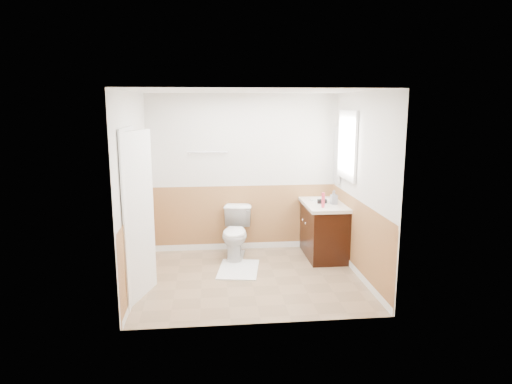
{
  "coord_description": "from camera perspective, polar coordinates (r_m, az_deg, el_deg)",
  "views": [
    {
      "loc": [
        -0.53,
        -5.8,
        2.35
      ],
      "look_at": [
        0.1,
        0.25,
        1.15
      ],
      "focal_mm": 31.71,
      "sensor_mm": 36.0,
      "label": 1
    }
  ],
  "objects": [
    {
      "name": "soap_dispenser",
      "position": [
        6.92,
        9.81,
        -0.66
      ],
      "size": [
        0.1,
        0.1,
        0.21
      ],
      "primitive_type": "imported",
      "rotation": [
        0.0,
        0.0,
        0.02
      ],
      "color": "gray",
      "rests_on": "countertop"
    },
    {
      "name": "door_frame",
      "position": [
        5.6,
        -15.51,
        -2.92
      ],
      "size": [
        0.02,
        0.92,
        2.1
      ],
      "primitive_type": "cube",
      "color": "white",
      "rests_on": "wall_left"
    },
    {
      "name": "wall_right",
      "position": [
        6.25,
        13.12,
        0.72
      ],
      "size": [
        0.0,
        3.0,
        3.0
      ],
      "primitive_type": "plane",
      "rotation": [
        1.57,
        0.0,
        -1.57
      ],
      "color": "silver",
      "rests_on": "floor"
    },
    {
      "name": "vanity_knob_left",
      "position": [
        6.95,
        6.27,
        -3.93
      ],
      "size": [
        0.03,
        0.03,
        0.03
      ],
      "primitive_type": "sphere",
      "color": "silver",
      "rests_on": "vanity_cabinet"
    },
    {
      "name": "door",
      "position": [
        5.59,
        -14.74,
        -3.01
      ],
      "size": [
        0.29,
        0.78,
        2.04
      ],
      "primitive_type": "cube",
      "rotation": [
        0.0,
        0.0,
        -0.31
      ],
      "color": "white",
      "rests_on": "wall_left"
    },
    {
      "name": "faucet",
      "position": [
        7.21,
        9.64,
        -0.44
      ],
      "size": [
        0.02,
        0.02,
        0.14
      ],
      "primitive_type": "cylinder",
      "color": "#B9BAC0",
      "rests_on": "countertop"
    },
    {
      "name": "hair_dryer_handle",
      "position": [
        6.95,
        8.04,
        -1.37
      ],
      "size": [
        0.03,
        0.03,
        0.07
      ],
      "primitive_type": "cylinder",
      "color": "black",
      "rests_on": "countertop"
    },
    {
      "name": "wall_back",
      "position": [
        7.21,
        -1.66,
        2.38
      ],
      "size": [
        3.0,
        0.0,
        3.0
      ],
      "primitive_type": "plane",
      "rotation": [
        1.57,
        0.0,
        0.0
      ],
      "color": "silver",
      "rests_on": "floor"
    },
    {
      "name": "mirror_panel",
      "position": [
        7.24,
        10.22,
        4.63
      ],
      "size": [
        0.02,
        0.35,
        0.9
      ],
      "primitive_type": "cube",
      "color": "silver",
      "rests_on": "wall_right"
    },
    {
      "name": "door_knob",
      "position": [
        5.91,
        -13.66,
        -2.88
      ],
      "size": [
        0.06,
        0.06,
        0.06
      ],
      "primitive_type": "sphere",
      "color": "silver",
      "rests_on": "door"
    },
    {
      "name": "tp_sheet",
      "position": [
        7.26,
        -2.37,
        -2.88
      ],
      "size": [
        0.1,
        0.01,
        0.16
      ],
      "primitive_type": "cube",
      "color": "white",
      "rests_on": "tp_roll"
    },
    {
      "name": "window_frame",
      "position": [
        6.73,
        11.44,
        5.82
      ],
      "size": [
        0.04,
        0.8,
        1.0
      ],
      "primitive_type": "cube",
      "color": "white",
      "rests_on": "wall_right"
    },
    {
      "name": "floor",
      "position": [
        6.29,
        -0.68,
        -10.8
      ],
      "size": [
        3.0,
        3.0,
        0.0
      ],
      "primitive_type": "plane",
      "color": "#8C7051",
      "rests_on": "ground"
    },
    {
      "name": "wainscot_left",
      "position": [
        6.17,
        -14.69,
        -6.68
      ],
      "size": [
        0.0,
        2.6,
        2.6
      ],
      "primitive_type": "plane",
      "rotation": [
        1.57,
        0.0,
        1.57
      ],
      "color": "#AC7144",
      "rests_on": "floor"
    },
    {
      "name": "vanity_cabinet",
      "position": [
        7.15,
        8.43,
        -4.8
      ],
      "size": [
        0.55,
        1.1,
        0.8
      ],
      "primitive_type": "cube",
      "color": "black",
      "rests_on": "floor"
    },
    {
      "name": "sink_basin",
      "position": [
        7.18,
        8.24,
        -0.94
      ],
      "size": [
        0.36,
        0.36,
        0.02
      ],
      "primitive_type": "cylinder",
      "color": "white",
      "rests_on": "countertop"
    },
    {
      "name": "tp_holder_bar",
      "position": [
        7.24,
        -2.38,
        -2.03
      ],
      "size": [
        0.14,
        0.02,
        0.02
      ],
      "primitive_type": "cylinder",
      "rotation": [
        0.0,
        1.57,
        0.0
      ],
      "color": "silver",
      "rests_on": "wall_back"
    },
    {
      "name": "window_glass",
      "position": [
        6.73,
        11.57,
        5.81
      ],
      "size": [
        0.01,
        0.7,
        0.9
      ],
      "primitive_type": "cube",
      "color": "white",
      "rests_on": "wall_right"
    },
    {
      "name": "hair_dryer_body",
      "position": [
        6.93,
        8.33,
        -1.16
      ],
      "size": [
        0.14,
        0.07,
        0.07
      ],
      "primitive_type": "cylinder",
      "rotation": [
        0.0,
        1.57,
        0.0
      ],
      "color": "black",
      "rests_on": "countertop"
    },
    {
      "name": "tp_roll",
      "position": [
        7.24,
        -2.38,
        -2.03
      ],
      "size": [
        0.1,
        0.11,
        0.11
      ],
      "primitive_type": "cylinder",
      "rotation": [
        0.0,
        1.57,
        0.0
      ],
      "color": "white",
      "rests_on": "tp_holder_bar"
    },
    {
      "name": "lotion_bottle",
      "position": [
        6.66,
        8.47,
        -1.01
      ],
      "size": [
        0.05,
        0.05,
        0.22
      ],
      "primitive_type": "cylinder",
      "color": "#D4374D",
      "rests_on": "countertop"
    },
    {
      "name": "wainscot_back",
      "position": [
        7.35,
        -1.62,
        -3.43
      ],
      "size": [
        3.0,
        0.0,
        3.0
      ],
      "primitive_type": "plane",
      "rotation": [
        1.57,
        0.0,
        0.0
      ],
      "color": "#AC7144",
      "rests_on": "floor"
    },
    {
      "name": "wall_left",
      "position": [
        5.99,
        -15.16,
        0.17
      ],
      "size": [
        0.0,
        3.0,
        3.0
      ],
      "primitive_type": "plane",
      "rotation": [
        1.57,
        0.0,
        1.57
      ],
      "color": "silver",
      "rests_on": "floor"
    },
    {
      "name": "wall_front",
      "position": [
        4.67,
        0.76,
        -2.49
      ],
      "size": [
        3.0,
        0.0,
        3.0
      ],
      "primitive_type": "plane",
      "rotation": [
        -1.57,
        0.0,
        0.0
      ],
      "color": "silver",
      "rests_on": "floor"
    },
    {
      "name": "towel_bar",
      "position": [
        7.09,
        -6.1,
        5.02
      ],
      "size": [
        0.62,
        0.02,
        0.02
      ],
      "primitive_type": "cylinder",
      "rotation": [
        0.0,
        1.57,
        0.0
      ],
      "color": "silver",
      "rests_on": "wall_back"
    },
    {
      "name": "vanity_knob_right",
      "position": [
        7.14,
        5.93,
        -3.52
      ],
      "size": [
        0.03,
        0.03,
        0.03
      ],
      "primitive_type": "sphere",
      "color": "silver",
      "rests_on": "vanity_cabinet"
    },
    {
      "name": "ceiling",
      "position": [
        5.83,
        -0.74,
        12.62
      ],
      "size": [
        3.0,
        3.0,
        0.0
      ],
      "primitive_type": "plane",
      "rotation": [
        3.14,
        0.0,
        0.0
      ],
      "color": "white",
      "rests_on": "floor"
    },
    {
      "name": "wainscot_right",
      "position": [
        6.42,
        12.72,
        -5.88
      ],
      "size": [
        0.0,
        2.6,
        2.6
      ],
      "primitive_type": "plane",
      "rotation": [
        1.57,
        0.0,
        -1.57
      ],
      "color": "#AC7144",
      "rests_on": "floor"
    },
    {
      "name": "toilet",
      "position": [
        6.97,
        -2.55,
        -5.21
      ],
      "size": [
        0.55,
        0.82,
        0.77
      ],
      "primitive_type": "imported",
      "rotation": [
        0.0,
        0.0,
        -0.16
      ],
      "color": "white",
      "rests_on": "floor"
    },
    {
      "name": "countertop",
      "position": [
        7.04,
        8.45,
        -1.47
      ],
      "size": [
        0.6,
        1.15,
        0.05
      ],
      "primitive_type": "cube",
      "color": "white",
      "rests_on": "vanity_cabinet"
    },
    {
      "name": "wainscot_front",
      "position": [
        4.91,
        0.72,
        -10.99
      ],
      "size": [
        3.0,
        0.0,
        3.0
      ],
      "primitive_type": "plane",
      "rotation": [
        -1.57,
        0.0,
        0.0
      ],
      "color": "#AC7144",
      "rests_on": "floor"
    },
    {
      "name": "bath_mat",
      "position": [
        6.57,
        -2.23,
        -9.73
      ],
      "size": [
        0.67,
        0.88,
        0.02
      ],
      "primitive_type": "cube",
      "rotation": [
        0.0,
        0.0,
        -0.16
      ],
      "color": "white",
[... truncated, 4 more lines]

